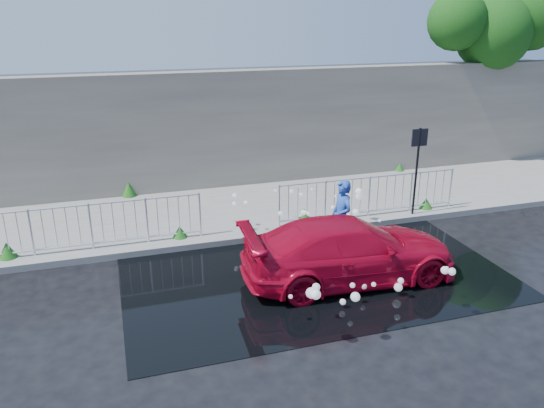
{
  "coord_description": "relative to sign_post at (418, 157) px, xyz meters",
  "views": [
    {
      "loc": [
        -3.38,
        -8.5,
        5.28
      ],
      "look_at": [
        0.12,
        2.74,
        1.0
      ],
      "focal_mm": 35.0,
      "sensor_mm": 36.0,
      "label": 1
    }
  ],
  "objects": [
    {
      "name": "puddle",
      "position": [
        -3.7,
        -2.1,
        -1.72
      ],
      "size": [
        8.0,
        5.0,
        0.01
      ],
      "primitive_type": "cube",
      "color": "black",
      "rests_on": "ground"
    },
    {
      "name": "retaining_wall",
      "position": [
        -4.2,
        4.1,
        0.18
      ],
      "size": [
        30.0,
        0.6,
        3.5
      ],
      "primitive_type": "cube",
      "color": "#645C54",
      "rests_on": "pavement"
    },
    {
      "name": "railing_left",
      "position": [
        -8.2,
        0.25,
        -0.99
      ],
      "size": [
        5.05,
        0.05,
        1.1
      ],
      "color": "silver",
      "rests_on": "pavement"
    },
    {
      "name": "ground",
      "position": [
        -4.2,
        -3.1,
        -1.72
      ],
      "size": [
        90.0,
        90.0,
        0.0
      ],
      "primitive_type": "plane",
      "color": "black",
      "rests_on": "ground"
    },
    {
      "name": "weeds",
      "position": [
        -4.79,
        1.47,
        -1.4
      ],
      "size": [
        12.17,
        3.93,
        0.44
      ],
      "color": "#1A5115",
      "rests_on": "pavement"
    },
    {
      "name": "curb",
      "position": [
        -4.2,
        -0.1,
        -1.64
      ],
      "size": [
        30.0,
        0.25,
        0.16
      ],
      "primitive_type": "cube",
      "color": "slate",
      "rests_on": "ground"
    },
    {
      "name": "railing_right",
      "position": [
        -1.2,
        0.25,
        -0.99
      ],
      "size": [
        5.05,
        0.05,
        1.1
      ],
      "color": "silver",
      "rests_on": "pavement"
    },
    {
      "name": "red_car",
      "position": [
        -3.09,
        -2.58,
        -1.07
      ],
      "size": [
        4.56,
        2.01,
        1.3
      ],
      "primitive_type": "imported",
      "rotation": [
        0.0,
        0.0,
        1.53
      ],
      "color": "#A80621",
      "rests_on": "ground"
    },
    {
      "name": "person",
      "position": [
        -2.7,
        -1.3,
        -0.86
      ],
      "size": [
        0.48,
        0.67,
        1.73
      ],
      "primitive_type": "imported",
      "rotation": [
        0.0,
        0.0,
        -1.45
      ],
      "color": "#224CAC",
      "rests_on": "ground"
    },
    {
      "name": "sign_post",
      "position": [
        0.0,
        0.0,
        0.0
      ],
      "size": [
        0.45,
        0.06,
        2.5
      ],
      "color": "black",
      "rests_on": "ground"
    },
    {
      "name": "pavement",
      "position": [
        -4.2,
        1.9,
        -1.65
      ],
      "size": [
        30.0,
        4.0,
        0.15
      ],
      "primitive_type": "cube",
      "color": "slate",
      "rests_on": "ground"
    },
    {
      "name": "tree",
      "position": [
        5.58,
        4.31,
        3.14
      ],
      "size": [
        5.21,
        2.58,
        6.43
      ],
      "color": "#332114",
      "rests_on": "ground"
    },
    {
      "name": "water_spray",
      "position": [
        -3.26,
        -2.02,
        -1.08
      ],
      "size": [
        3.36,
        5.58,
        1.06
      ],
      "color": "white",
      "rests_on": "ground"
    }
  ]
}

